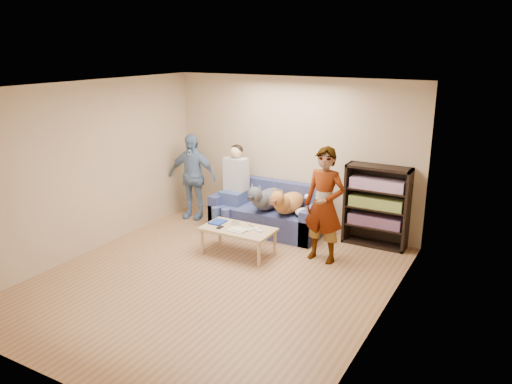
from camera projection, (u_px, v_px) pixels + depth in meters
The scene contains 27 objects.
ground at pixel (213, 280), 6.82m from camera, with size 5.00×5.00×0.00m, color olive.
ceiling at pixel (208, 87), 6.08m from camera, with size 5.00×5.00×0.00m, color white.
wall_back at pixel (293, 154), 8.54m from camera, with size 4.50×4.50×0.00m, color tan.
wall_front at pixel (50, 259), 4.36m from camera, with size 4.50×4.50×0.00m, color tan.
wall_left at pixel (87, 169), 7.50m from camera, with size 5.00×5.00×0.00m, color tan.
wall_right at pixel (383, 217), 5.40m from camera, with size 5.00×5.00×0.00m, color tan.
blanket at pixel (307, 213), 8.03m from camera, with size 0.39×0.33×0.14m, color #B9B9BE.
person_standing_right at pixel (324, 205), 7.23m from camera, with size 0.62×0.41×1.71m, color gray.
person_standing_left at pixel (192, 176), 9.09m from camera, with size 0.92×0.38×1.57m, color #6F88B2.
held_controller at pixel (306, 196), 7.11m from camera, with size 0.04×0.12×0.03m, color white.
notebook_blue at pixel (218, 222), 7.79m from camera, with size 0.20×0.26×0.03m, color #1B3797.
papers at pixel (237, 230), 7.46m from camera, with size 0.26×0.20×0.01m, color silver.
magazine at pixel (240, 229), 7.45m from camera, with size 0.22×0.17×0.01m, color beige.
camera_silver at pixel (235, 223), 7.71m from camera, with size 0.11×0.06×0.05m, color silver.
controller_a at pixel (257, 228), 7.51m from camera, with size 0.04×0.13×0.03m, color white.
controller_b at pixel (259, 231), 7.41m from camera, with size 0.09×0.06×0.03m, color white.
headphone_cup_a at pixel (249, 230), 7.45m from camera, with size 0.07×0.07×0.02m, color silver.
headphone_cup_b at pixel (251, 229), 7.52m from camera, with size 0.07×0.07×0.02m, color white.
pen_orange at pixel (231, 231), 7.44m from camera, with size 0.01×0.01×0.14m, color orange.
pen_black at pixel (251, 226), 7.66m from camera, with size 0.01×0.01×0.14m, color black.
wallet at pixel (220, 227), 7.58m from camera, with size 0.07×0.12×0.01m, color black.
sofa at pixel (269, 214), 8.61m from camera, with size 1.90×0.85×0.82m.
person_seated at pixel (233, 184), 8.66m from camera, with size 0.40×0.73×1.47m.
dog_gray at pixel (267, 198), 8.34m from camera, with size 0.39×1.24×0.56m.
dog_tan at pixel (287, 202), 8.15m from camera, with size 0.37×1.15×0.54m.
coffee_table at pixel (238, 231), 7.58m from camera, with size 1.10×0.60×0.42m.
bookshelf at pixel (377, 204), 7.85m from camera, with size 1.00×0.34×1.30m.
Camera 1 is at (3.54, -5.12, 3.10)m, focal length 35.00 mm.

